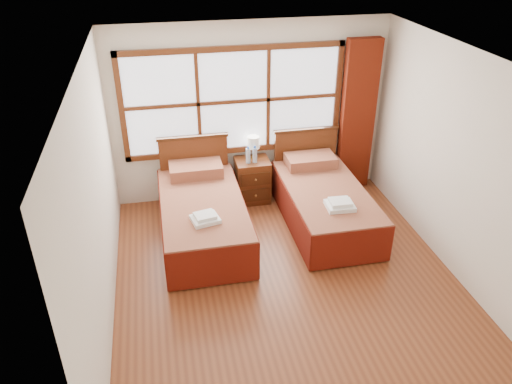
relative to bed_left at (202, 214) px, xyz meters
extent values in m
plane|color=brown|center=(0.86, -1.20, -0.32)|extent=(4.50, 4.50, 0.00)
plane|color=white|center=(0.86, -1.20, 2.28)|extent=(4.50, 4.50, 0.00)
plane|color=silver|center=(0.86, 1.05, 0.98)|extent=(4.00, 0.00, 4.00)
plane|color=silver|center=(-1.14, -1.20, 0.98)|extent=(0.00, 4.50, 4.50)
plane|color=silver|center=(2.86, -1.20, 0.98)|extent=(0.00, 4.50, 4.50)
cube|color=white|center=(0.61, 1.02, 1.18)|extent=(3.00, 0.02, 1.40)
cube|color=#582A13|center=(0.61, 1.00, 0.44)|extent=(3.16, 0.06, 0.08)
cube|color=#582A13|center=(0.61, 1.00, 1.92)|extent=(3.16, 0.06, 0.08)
cube|color=#582A13|center=(-0.93, 1.00, 1.18)|extent=(0.08, 0.06, 1.56)
cube|color=#582A13|center=(2.15, 1.00, 1.18)|extent=(0.08, 0.06, 1.56)
cube|color=#582A13|center=(0.11, 1.00, 1.18)|extent=(0.05, 0.05, 1.40)
cube|color=#582A13|center=(1.11, 1.00, 1.18)|extent=(0.05, 0.05, 1.40)
cube|color=#582A13|center=(0.61, 1.00, 1.18)|extent=(3.00, 0.05, 0.05)
cube|color=#65190A|center=(2.46, 0.91, 0.85)|extent=(0.50, 0.16, 2.30)
cube|color=#3F1F0D|center=(0.00, -0.07, -0.17)|extent=(0.95, 1.89, 0.31)
cube|color=#64120E|center=(0.00, -0.07, 0.11)|extent=(1.06, 2.10, 0.26)
cube|color=#64150A|center=(-0.53, -0.07, -0.04)|extent=(0.03, 2.10, 0.52)
cube|color=#64150A|center=(0.53, -0.07, -0.04)|extent=(0.03, 2.10, 0.52)
cube|color=#64150A|center=(0.00, -1.11, -0.04)|extent=(1.06, 0.03, 0.52)
cube|color=#64120E|center=(0.00, 0.69, 0.32)|extent=(0.74, 0.43, 0.16)
cube|color=#582A13|center=(0.00, 0.94, 0.19)|extent=(0.99, 0.06, 1.03)
cube|color=#3F1F0D|center=(0.00, 0.94, 0.72)|extent=(1.03, 0.08, 0.04)
cube|color=#3F1F0D|center=(1.69, -0.07, -0.17)|extent=(0.92, 1.84, 0.30)
cube|color=#64120E|center=(1.69, -0.07, 0.10)|extent=(1.03, 2.04, 0.25)
cube|color=#64150A|center=(1.17, -0.07, -0.05)|extent=(0.03, 2.04, 0.51)
cube|color=#64150A|center=(2.20, -0.07, -0.05)|extent=(0.03, 2.04, 0.51)
cube|color=#64150A|center=(1.69, -1.08, -0.05)|extent=(1.03, 0.03, 0.51)
cube|color=#64120E|center=(1.69, 0.67, 0.31)|extent=(0.72, 0.42, 0.16)
cube|color=#582A13|center=(1.69, 0.94, 0.18)|extent=(0.96, 0.06, 1.00)
cube|color=#3F1F0D|center=(1.69, 0.94, 0.69)|extent=(1.00, 0.08, 0.04)
cube|color=#582A13|center=(0.84, 0.80, 0.01)|extent=(0.49, 0.44, 0.66)
cube|color=#3F1F0D|center=(0.84, 0.57, -0.13)|extent=(0.43, 0.02, 0.20)
cube|color=#3F1F0D|center=(0.84, 0.57, 0.14)|extent=(0.43, 0.02, 0.20)
sphere|color=#B5803D|center=(0.84, 0.56, -0.13)|extent=(0.03, 0.03, 0.03)
sphere|color=#B5803D|center=(0.84, 0.56, 0.14)|extent=(0.03, 0.03, 0.03)
cube|color=white|center=(-0.01, -0.55, 0.27)|extent=(0.38, 0.34, 0.05)
cube|color=white|center=(-0.01, -0.55, 0.32)|extent=(0.28, 0.26, 0.05)
cube|color=white|center=(1.70, -0.56, 0.25)|extent=(0.36, 0.32, 0.05)
cube|color=white|center=(1.70, -0.56, 0.31)|extent=(0.27, 0.24, 0.05)
cylinder|color=#BF8E3D|center=(0.87, 0.87, 0.34)|extent=(0.11, 0.11, 0.02)
cylinder|color=#BF8E3D|center=(0.87, 0.87, 0.43)|extent=(0.02, 0.02, 0.15)
cylinder|color=silver|center=(0.87, 0.87, 0.59)|extent=(0.18, 0.18, 0.18)
cylinder|color=#A1B8CF|center=(0.77, 0.74, 0.44)|extent=(0.07, 0.07, 0.22)
cylinder|color=#1744AE|center=(0.77, 0.74, 0.57)|extent=(0.03, 0.03, 0.03)
cylinder|color=#A1B8CF|center=(0.86, 0.74, 0.44)|extent=(0.07, 0.07, 0.22)
cylinder|color=#1744AE|center=(0.86, 0.74, 0.57)|extent=(0.03, 0.03, 0.03)
camera|label=1|loc=(-0.45, -5.66, 3.51)|focal=35.00mm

